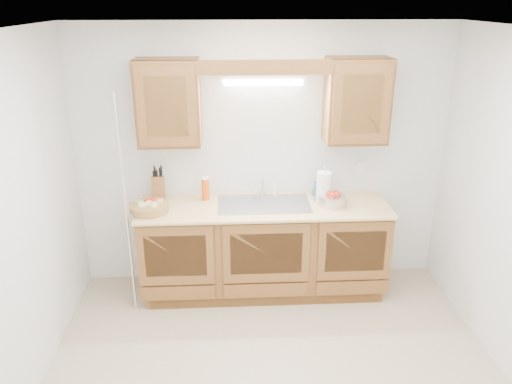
{
  "coord_description": "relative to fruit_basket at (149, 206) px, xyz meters",
  "views": [
    {
      "loc": [
        -0.31,
        -3.02,
        2.68
      ],
      "look_at": [
        -0.09,
        0.85,
        1.16
      ],
      "focal_mm": 35.0,
      "sensor_mm": 36.0,
      "label": 1
    }
  ],
  "objects": [
    {
      "name": "sponge",
      "position": [
        1.57,
        0.34,
        -0.04
      ],
      "size": [
        0.13,
        0.1,
        0.02
      ],
      "rotation": [
        0.0,
        0.0,
        -0.27
      ],
      "color": "#CC333F",
      "rests_on": "countertop"
    },
    {
      "name": "orange_canister",
      "position": [
        0.49,
        0.25,
        0.06
      ],
      "size": [
        0.09,
        0.09,
        0.22
      ],
      "rotation": [
        0.0,
        0.0,
        0.41
      ],
      "color": "#EA550D",
      "rests_on": "countertop"
    },
    {
      "name": "outlet_plate",
      "position": [
        1.98,
        0.39,
        0.2
      ],
      "size": [
        0.08,
        0.01,
        0.12
      ],
      "primitive_type": "cube",
      "color": "white",
      "rests_on": "room"
    },
    {
      "name": "knife_block",
      "position": [
        0.05,
        0.25,
        0.07
      ],
      "size": [
        0.14,
        0.21,
        0.34
      ],
      "rotation": [
        0.0,
        0.0,
        0.12
      ],
      "color": "brown",
      "rests_on": "countertop"
    },
    {
      "name": "upper_cabinet_left",
      "position": [
        0.2,
        0.23,
        0.88
      ],
      "size": [
        0.55,
        0.33,
        0.75
      ],
      "primitive_type": "cube",
      "color": "brown",
      "rests_on": "room"
    },
    {
      "name": "base_cabinets",
      "position": [
        1.03,
        0.1,
        -0.51
      ],
      "size": [
        2.2,
        0.6,
        0.86
      ],
      "primitive_type": "cube",
      "color": "brown",
      "rests_on": "ground"
    },
    {
      "name": "sink",
      "position": [
        1.03,
        0.11,
        -0.12
      ],
      "size": [
        0.84,
        0.46,
        0.36
      ],
      "color": "#9E9EA3",
      "rests_on": "countertop"
    },
    {
      "name": "wire_shelf_pole",
      "position": [
        -0.17,
        -0.17,
        0.05
      ],
      "size": [
        0.03,
        0.03,
        2.0
      ],
      "primitive_type": "cylinder",
      "color": "silver",
      "rests_on": "ground"
    },
    {
      "name": "valance",
      "position": [
        1.03,
        0.09,
        1.19
      ],
      "size": [
        2.2,
        0.05,
        0.12
      ],
      "primitive_type": "cube",
      "color": "brown",
      "rests_on": "room"
    },
    {
      "name": "fluorescent_fixture",
      "position": [
        1.03,
        0.32,
        1.05
      ],
      "size": [
        0.76,
        0.08,
        0.08
      ],
      "color": "white",
      "rests_on": "room"
    },
    {
      "name": "paper_towel",
      "position": [
        1.59,
        0.14,
        0.1
      ],
      "size": [
        0.17,
        0.17,
        0.34
      ],
      "rotation": [
        0.0,
        0.0,
        -0.13
      ],
      "color": "silver",
      "rests_on": "countertop"
    },
    {
      "name": "soap_bottle",
      "position": [
        1.57,
        0.26,
        0.06
      ],
      "size": [
        0.1,
        0.1,
        0.22
      ],
      "primitive_type": "imported",
      "rotation": [
        0.0,
        0.0,
        -0.01
      ],
      "color": "blue",
      "rests_on": "countertop"
    },
    {
      "name": "room",
      "position": [
        1.03,
        -1.1,
        0.3
      ],
      "size": [
        3.52,
        3.5,
        2.5
      ],
      "color": "tan",
      "rests_on": "ground"
    },
    {
      "name": "countertop",
      "position": [
        1.03,
        0.08,
        -0.07
      ],
      "size": [
        2.3,
        0.63,
        0.04
      ],
      "primitive_type": "cube",
      "color": "#D7B771",
      "rests_on": "base_cabinets"
    },
    {
      "name": "upper_cabinet_right",
      "position": [
        1.86,
        0.23,
        0.88
      ],
      "size": [
        0.55,
        0.33,
        0.75
      ],
      "primitive_type": "cube",
      "color": "brown",
      "rests_on": "room"
    },
    {
      "name": "apple_bowl",
      "position": [
        1.66,
        0.06,
        0.01
      ],
      "size": [
        0.28,
        0.28,
        0.13
      ],
      "rotation": [
        0.0,
        0.0,
        -0.09
      ],
      "color": "silver",
      "rests_on": "countertop"
    },
    {
      "name": "fruit_basket",
      "position": [
        0.0,
        0.0,
        0.0
      ],
      "size": [
        0.44,
        0.44,
        0.11
      ],
      "rotation": [
        0.0,
        0.0,
        0.33
      ],
      "color": "#AD8146",
      "rests_on": "countertop"
    }
  ]
}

